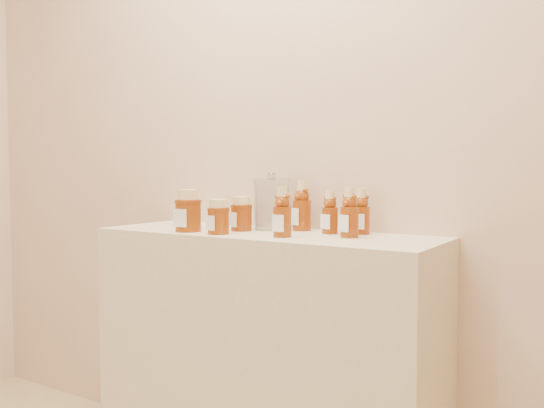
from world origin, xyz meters
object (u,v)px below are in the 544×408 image
Objects in this scene: bear_bottle_front_left at (282,209)px; glass_canister at (272,202)px; honey_jar_left at (188,210)px; bear_bottle_back_left at (302,202)px; display_table at (265,362)px.

glass_canister is (-0.15, 0.18, 0.01)m from bear_bottle_front_left.
bear_bottle_back_left is at bearing 34.84° from honey_jar_left.
glass_canister reaches higher than display_table.
display_table is 0.56m from bear_bottle_front_left.
display_table is 6.01× the size of glass_canister.
honey_jar_left is at bearing -178.75° from bear_bottle_front_left.
honey_jar_left is (-0.36, -0.03, -0.02)m from bear_bottle_front_left.
honey_jar_left reaches higher than display_table.
bear_bottle_front_left is 0.36m from honey_jar_left.
display_table is 0.56m from glass_canister.
display_table is at bearing -98.87° from bear_bottle_back_left.
bear_bottle_back_left is 0.40m from honey_jar_left.
glass_canister is at bearing 126.99° from bear_bottle_front_left.
bear_bottle_back_left is 0.21m from bear_bottle_front_left.
glass_canister reaches higher than bear_bottle_front_left.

